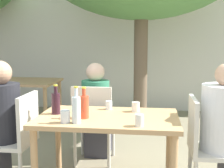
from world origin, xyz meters
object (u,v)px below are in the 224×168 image
drinking_glass_0 (65,117)px  drinking_glass_1 (109,105)px  drinking_glass_2 (139,120)px  wine_bottle_1 (56,103)px  patio_chair_0 (17,135)px  patio_chair_1 (205,142)px  dining_table_front (108,126)px  person_seated_2 (97,115)px  water_bottle_0 (76,109)px  dining_table_back (27,86)px  soda_bottle_2 (84,106)px  drinking_glass_3 (136,107)px  patio_chair_2 (93,120)px

drinking_glass_0 → drinking_glass_1: drinking_glass_0 is taller
drinking_glass_2 → wine_bottle_1: bearing=157.9°
patio_chair_0 → patio_chair_1: 1.73m
dining_table_front → wine_bottle_1: size_ratio=4.61×
person_seated_2 → patio_chair_1: bearing=142.2°
wine_bottle_1 → drinking_glass_2: bearing=-22.1°
patio_chair_0 → water_bottle_0: (0.64, -0.26, 0.33)m
drinking_glass_1 → water_bottle_0: bearing=-110.3°
dining_table_back → water_bottle_0: 2.88m
dining_table_front → soda_bottle_2: soda_bottle_2 is taller
patio_chair_1 → drinking_glass_0: patio_chair_1 is taller
patio_chair_1 → drinking_glass_1: 0.97m
soda_bottle_2 → drinking_glass_0: soda_bottle_2 is taller
dining_table_front → patio_chair_1: bearing=0.0°
soda_bottle_2 → dining_table_back: bearing=122.7°
wine_bottle_1 → drinking_glass_3: bearing=14.0°
person_seated_2 → patio_chair_2: bearing=90.0°
drinking_glass_0 → dining_table_front: bearing=39.7°
drinking_glass_3 → wine_bottle_1: bearing=-166.0°
water_bottle_0 → wine_bottle_1: (-0.26, 0.28, -0.01)m
patio_chair_2 → person_seated_2: 0.24m
patio_chair_1 → drinking_glass_0: (-1.18, -0.26, 0.26)m
drinking_glass_0 → patio_chair_2: bearing=85.8°
patio_chair_2 → drinking_glass_3: patio_chair_2 is taller
patio_chair_2 → drinking_glass_1: (0.22, -0.35, 0.25)m
drinking_glass_1 → drinking_glass_3: bearing=-14.1°
drinking_glass_3 → person_seated_2: bearing=126.8°
dining_table_back → drinking_glass_2: size_ratio=10.21×
wine_bottle_1 → drinking_glass_3: wine_bottle_1 is taller
dining_table_front → water_bottle_0: 0.40m
drinking_glass_0 → drinking_glass_3: size_ratio=1.12×
dining_table_back → patio_chair_1: (2.54, -2.22, -0.11)m
soda_bottle_2 → dining_table_front: bearing=25.9°
dining_table_back → water_bottle_0: size_ratio=3.26×
patio_chair_1 → drinking_glass_2: size_ratio=9.22×
dining_table_front → person_seated_2: size_ratio=1.11×
soda_bottle_2 → wine_bottle_1: bearing=157.5°
patio_chair_0 → drinking_glass_2: bearing=75.9°
person_seated_2 → drinking_glass_1: size_ratio=13.55×
water_bottle_0 → drinking_glass_3: 0.66m
patio_chair_0 → soda_bottle_2: (0.67, -0.09, 0.32)m
dining_table_front → drinking_glass_3: drinking_glass_3 is taller
dining_table_front → wine_bottle_1: (-0.49, 0.03, 0.20)m
dining_table_back → person_seated_2: 1.96m
patio_chair_2 → soda_bottle_2: soda_bottle_2 is taller
water_bottle_0 → drinking_glass_0: bearing=-175.8°
soda_bottle_2 → drinking_glass_1: 0.41m
drinking_glass_2 → drinking_glass_1: bearing=119.7°
dining_table_front → drinking_glass_0: (-0.32, -0.26, 0.14)m
person_seated_2 → drinking_glass_3: (0.49, -0.66, 0.26)m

